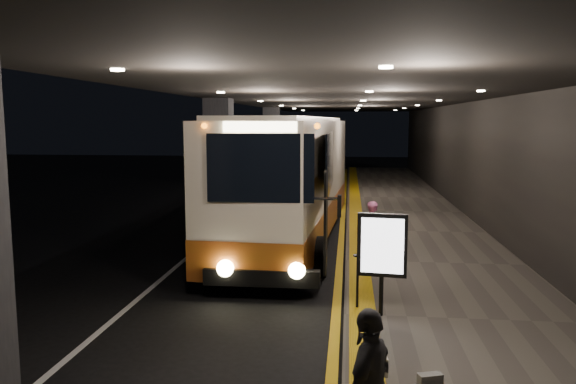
# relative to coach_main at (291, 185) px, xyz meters

# --- Properties ---
(ground) EXTENTS (90.00, 90.00, 0.00)m
(ground) POSITION_rel_coach_main_xyz_m (-0.81, -3.53, -1.78)
(ground) COLOR black
(lane_line_white) EXTENTS (0.12, 50.00, 0.01)m
(lane_line_white) POSITION_rel_coach_main_xyz_m (-2.61, 1.47, -1.78)
(lane_line_white) COLOR silver
(lane_line_white) RESTS_ON ground
(kerb_stripe_yellow) EXTENTS (0.18, 50.00, 0.01)m
(kerb_stripe_yellow) POSITION_rel_coach_main_xyz_m (1.54, 1.47, -1.78)
(kerb_stripe_yellow) COLOR gold
(kerb_stripe_yellow) RESTS_ON ground
(sidewalk) EXTENTS (4.50, 50.00, 0.15)m
(sidewalk) POSITION_rel_coach_main_xyz_m (3.94, 1.47, -1.71)
(sidewalk) COLOR #514C44
(sidewalk) RESTS_ON ground
(tactile_strip) EXTENTS (0.50, 50.00, 0.01)m
(tactile_strip) POSITION_rel_coach_main_xyz_m (2.04, 1.47, -1.62)
(tactile_strip) COLOR gold
(tactile_strip) RESTS_ON sidewalk
(terminal_wall) EXTENTS (0.10, 50.00, 6.00)m
(terminal_wall) POSITION_rel_coach_main_xyz_m (6.19, 1.47, 1.22)
(terminal_wall) COLOR black
(terminal_wall) RESTS_ON ground
(support_columns) EXTENTS (0.80, 24.80, 4.40)m
(support_columns) POSITION_rel_coach_main_xyz_m (-2.31, 0.47, 0.42)
(support_columns) COLOR black
(support_columns) RESTS_ON ground
(canopy) EXTENTS (9.00, 50.00, 0.40)m
(canopy) POSITION_rel_coach_main_xyz_m (1.69, 1.47, 2.82)
(canopy) COLOR black
(canopy) RESTS_ON support_columns
(coach_main) EXTENTS (3.17, 12.00, 3.71)m
(coach_main) POSITION_rel_coach_main_xyz_m (0.00, 0.00, 0.00)
(coach_main) COLOR beige
(coach_main) RESTS_ON ground
(coach_second) EXTENTS (2.62, 11.41, 3.57)m
(coach_second) POSITION_rel_coach_main_xyz_m (0.25, 12.33, -0.07)
(coach_second) COLOR beige
(coach_second) RESTS_ON ground
(passenger_boarding) EXTENTS (0.48, 0.63, 1.53)m
(passenger_boarding) POSITION_rel_coach_main_xyz_m (2.38, -2.51, -0.87)
(passenger_boarding) COLOR #BF598B
(passenger_boarding) RESTS_ON sidewalk
(bag_plain) EXTENTS (0.22, 0.14, 0.27)m
(bag_plain) POSITION_rel_coach_main_xyz_m (2.22, -9.20, -1.50)
(bag_plain) COLOR #B0ADA5
(bag_plain) RESTS_ON sidewalk
(info_sign) EXTENTS (0.90, 0.22, 1.90)m
(info_sign) POSITION_rel_coach_main_xyz_m (2.36, -6.70, -0.35)
(info_sign) COLOR black
(info_sign) RESTS_ON sidewalk
(stanchion_post) EXTENTS (0.05, 0.05, 1.02)m
(stanchion_post) POSITION_rel_coach_main_xyz_m (1.94, -6.31, -1.12)
(stanchion_post) COLOR black
(stanchion_post) RESTS_ON sidewalk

